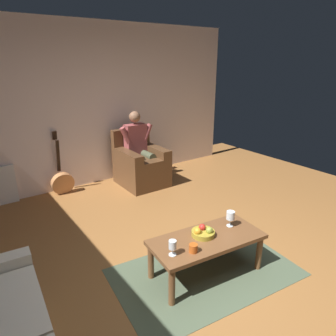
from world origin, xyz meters
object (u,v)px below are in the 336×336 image
Objects in this scene: person_seated at (139,146)px; wine_glass_near at (173,246)px; coffee_table at (207,243)px; wine_glass_far at (230,216)px; candle_jar at (193,248)px; fruit_bowl at (203,232)px; armchair at (140,165)px; guitar at (62,181)px.

person_seated reaches higher than wine_glass_near.
coffee_table is at bearing 74.54° from person_seated.
candle_jar is (0.61, 0.13, -0.08)m from wine_glass_far.
coffee_table is at bearing 98.77° from fruit_bowl.
wine_glass_far is at bearing 82.01° from person_seated.
candle_jar is at bearing 12.26° from wine_glass_far.
fruit_bowl is at bearing -169.26° from wine_glass_near.
wine_glass_far is at bearing 81.90° from armchair.
person_seated reaches higher than guitar.
candle_jar is at bearing 31.19° from fruit_bowl.
candle_jar is (0.98, 2.61, -0.22)m from person_seated.
wine_glass_near reaches higher than candle_jar.
wine_glass_near is 0.86× the size of wine_glass_far.
wine_glass_far is at bearing 176.42° from fruit_bowl.
armchair is 0.79× the size of coffee_table.
candle_jar is at bearing 158.11° from wine_glass_near.
person_seated is 5.40× the size of fruit_bowl.
guitar is (1.25, -0.33, -0.45)m from person_seated.
coffee_table is at bearing 100.63° from guitar.
coffee_table is at bearing 4.81° from wine_glass_far.
guitar reaches higher than fruit_bowl.
candle_jar is at bearing 95.21° from guitar.
armchair is 2.54m from fruit_bowl.
armchair is at bearing -110.83° from candle_jar.
armchair reaches higher than wine_glass_near.
wine_glass_near reaches higher than coffee_table.
armchair is 1.31m from guitar.
candle_jar is (-0.18, 0.07, -0.06)m from wine_glass_near.
wine_glass_near is at bearing 10.74° from fruit_bowl.
guitar is at bearing -84.79° from candle_jar.
person_seated is at bearing -90.00° from armchair.
guitar is at bearing -79.34° from fruit_bowl.
person_seated reaches higher than wine_glass_far.
wine_glass_far is 0.36m from fruit_bowl.
person_seated is 1.06× the size of coffee_table.
wine_glass_near reaches higher than fruit_bowl.
guitar reaches higher than candle_jar.
guitar is 12.81× the size of candle_jar.
wine_glass_near is at bearing 4.02° from coffee_table.
fruit_bowl is 2.90× the size of candle_jar.
wine_glass_far reaches higher than coffee_table.
fruit_bowl is at bearing 74.05° from person_seated.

